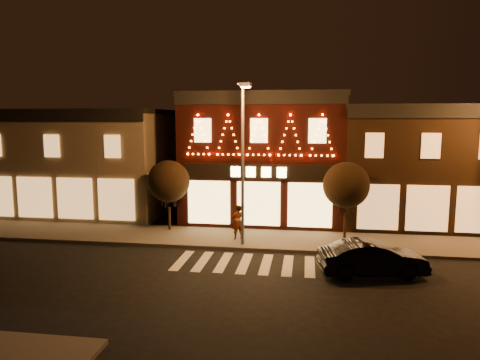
# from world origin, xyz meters

# --- Properties ---
(ground) EXTENTS (120.00, 120.00, 0.00)m
(ground) POSITION_xyz_m (0.00, 0.00, 0.00)
(ground) COLOR black
(ground) RESTS_ON ground
(sidewalk_far) EXTENTS (44.00, 4.00, 0.15)m
(sidewalk_far) POSITION_xyz_m (2.00, 8.00, 0.07)
(sidewalk_far) COLOR #47423D
(sidewalk_far) RESTS_ON ground
(building_left) EXTENTS (12.20, 8.28, 7.30)m
(building_left) POSITION_xyz_m (-13.00, 13.99, 3.66)
(building_left) COLOR #6C634D
(building_left) RESTS_ON ground
(building_pulp) EXTENTS (10.20, 8.34, 8.30)m
(building_pulp) POSITION_xyz_m (0.00, 13.98, 4.16)
(building_pulp) COLOR black
(building_pulp) RESTS_ON ground
(building_right_a) EXTENTS (9.20, 8.28, 7.50)m
(building_right_a) POSITION_xyz_m (9.50, 13.99, 3.76)
(building_right_a) COLOR black
(building_right_a) RESTS_ON ground
(streetlamp_mid) EXTENTS (0.74, 1.89, 8.25)m
(streetlamp_mid) POSITION_xyz_m (-0.42, 6.38, 4.99)
(streetlamp_mid) COLOR #59595E
(streetlamp_mid) RESTS_ON sidewalk_far
(tree_left) EXTENTS (2.47, 2.47, 4.13)m
(tree_left) POSITION_xyz_m (-5.22, 9.11, 3.04)
(tree_left) COLOR black
(tree_left) RESTS_ON sidewalk_far
(tree_right) EXTENTS (2.52, 2.52, 4.22)m
(tree_right) POSITION_xyz_m (4.92, 8.71, 3.10)
(tree_right) COLOR black
(tree_right) RESTS_ON sidewalk_far
(dark_sedan) EXTENTS (4.75, 2.45, 1.49)m
(dark_sedan) POSITION_xyz_m (5.63, 3.24, 0.75)
(dark_sedan) COLOR black
(dark_sedan) RESTS_ON ground
(pedestrian) EXTENTS (0.81, 0.67, 1.89)m
(pedestrian) POSITION_xyz_m (-0.87, 7.62, 1.09)
(pedestrian) COLOR gray
(pedestrian) RESTS_ON sidewalk_far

